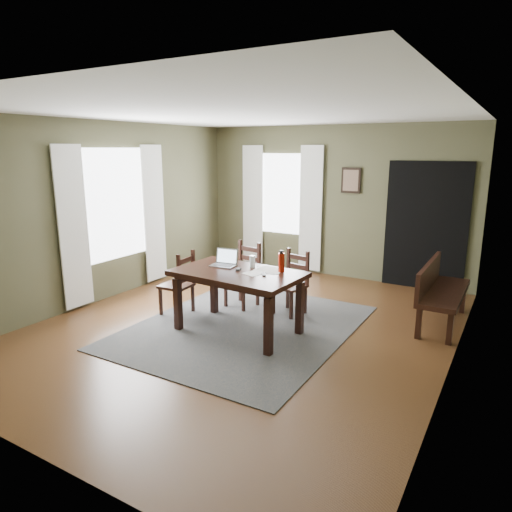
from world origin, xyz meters
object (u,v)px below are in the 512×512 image
Objects in this scene: bench at (439,288)px; laptop at (225,261)px; water_bottle at (281,262)px; chair_back_right at (292,283)px; dining_table at (238,279)px; chair_back_left at (244,275)px; chair_end at (179,284)px.

bench is 2.84m from laptop.
chair_back_right is at bearing 104.99° from water_bottle.
dining_table is 1.72× the size of chair_back_left.
laptop is 1.25× the size of water_bottle.
bench is at bearing 23.90° from laptop.
dining_table is 6.03× the size of water_bottle.
chair_end is 3.50m from bench.
water_bottle reaches higher than bench.
dining_table is 0.58m from water_bottle.
water_bottle is at bearing -62.84° from chair_back_right.
chair_back_left is at bearing 139.19° from chair_end.
bench is at bearing 110.94° from chair_end.
chair_back_left is at bearing 104.75° from bench.
water_bottle reaches higher than chair_end.
chair_back_left is at bearing -162.93° from chair_back_right.
chair_back_right reaches higher than bench.
bench is (2.60, 0.68, 0.03)m from chair_back_left.
chair_end is 1.61m from water_bottle.
chair_back_right is 1.95m from bench.
bench is at bearing 30.75° from chair_back_right.
chair_back_left is 1.23m from water_bottle.
water_bottle is (1.53, 0.13, 0.48)m from chair_end.
chair_end is 1.58m from chair_back_right.
chair_back_right is 3.31× the size of water_bottle.
chair_back_left is at bearing 120.85° from dining_table.
chair_back_left reaches higher than bench.
water_bottle is at bearing 128.61° from bench.
dining_table is at bearing -34.74° from laptop.
chair_back_left is 1.06× the size of chair_back_right.
chair_back_right is at bearing 47.00° from laptop.
chair_end is 1.01× the size of chair_back_right.
laptop is 0.79m from water_bottle.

